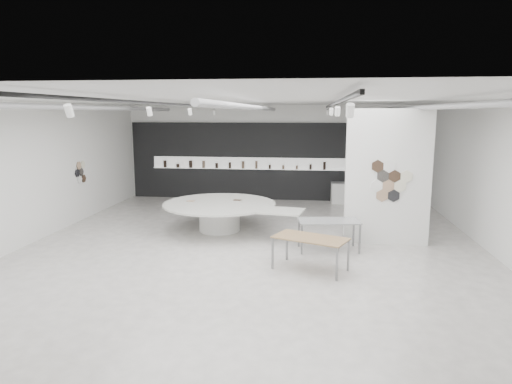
# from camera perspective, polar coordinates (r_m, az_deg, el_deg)

# --- Properties ---
(room) EXTENTS (12.02, 14.02, 3.82)m
(room) POSITION_cam_1_polar(r_m,az_deg,el_deg) (11.51, -0.99, 2.81)
(room) COLOR beige
(room) RESTS_ON ground
(back_wall_display) EXTENTS (11.80, 0.27, 3.10)m
(back_wall_display) POSITION_cam_1_polar(r_m,az_deg,el_deg) (18.41, 2.09, 3.80)
(back_wall_display) COLOR black
(back_wall_display) RESTS_ON ground
(partition_column) EXTENTS (2.20, 0.38, 3.60)m
(partition_column) POSITION_cam_1_polar(r_m,az_deg,el_deg) (12.58, 16.13, 1.76)
(partition_column) COLOR white
(partition_column) RESTS_ON ground
(display_island) EXTENTS (4.50, 3.87, 0.86)m
(display_island) POSITION_cam_1_polar(r_m,az_deg,el_deg) (13.61, -4.34, -2.60)
(display_island) COLOR white
(display_island) RESTS_ON ground
(sample_table_wood) EXTENTS (1.79, 1.37, 0.75)m
(sample_table_wood) POSITION_cam_1_polar(r_m,az_deg,el_deg) (10.28, 6.82, -5.95)
(sample_table_wood) COLOR olive
(sample_table_wood) RESTS_ON ground
(sample_table_stone) EXTENTS (1.63, 0.97, 0.79)m
(sample_table_stone) POSITION_cam_1_polar(r_m,az_deg,el_deg) (11.79, 9.09, -3.83)
(sample_table_stone) COLOR gray
(sample_table_stone) RESTS_ON ground
(kitchen_counter) EXTENTS (1.47, 0.65, 1.13)m
(kitchen_counter) POSITION_cam_1_polar(r_m,az_deg,el_deg) (18.15, 11.61, -0.10)
(kitchen_counter) COLOR white
(kitchen_counter) RESTS_ON ground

